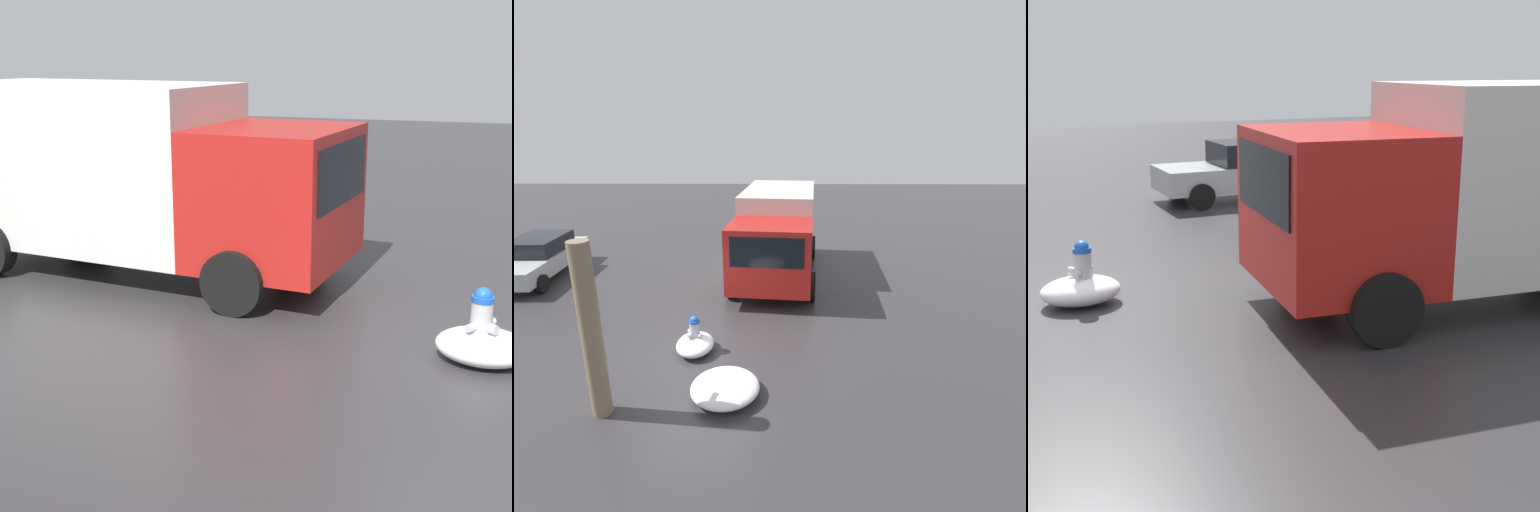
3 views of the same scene
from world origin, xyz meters
The scene contains 7 objects.
ground_plane centered at (0.00, 0.00, 0.00)m, with size 60.00×60.00×0.00m, color #333033.
fire_hydrant centered at (0.00, 0.00, 0.46)m, with size 0.38×0.40×0.90m.
tree_trunk centered at (-2.22, 1.33, 1.68)m, with size 0.55×0.36×3.35m.
delivery_truck centered at (5.44, -1.99, 1.62)m, with size 6.78×3.23×2.99m.
parked_car centered at (5.06, 6.56, 0.72)m, with size 4.54×2.02×1.41m.
snow_pile_by_hydrant centered at (-0.05, 0.00, 0.19)m, with size 1.09×0.88×0.38m.
snow_pile_curbside centered at (-1.70, -0.91, 0.19)m, with size 1.39×1.38×0.37m.
Camera 2 is at (-8.43, -1.89, 5.10)m, focal length 28.00 mm.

